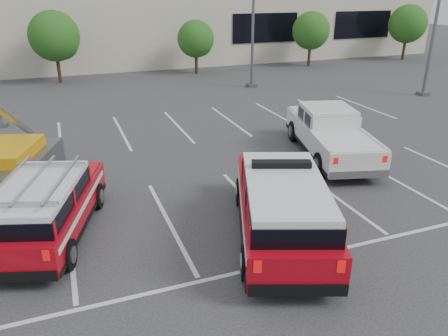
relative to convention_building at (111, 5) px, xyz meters
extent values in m
plane|color=#2E2E30|center=(-0.18, -31.86, -4.72)|extent=(120.00, 120.00, 0.00)
cube|color=silver|center=(-0.18, -27.36, -4.71)|extent=(23.00, 15.00, 0.01)
cube|color=beige|center=(-0.18, 0.14, -0.72)|extent=(60.00, 15.00, 8.00)
cylinder|color=#3F2B19|center=(-5.18, -9.86, -3.80)|extent=(0.24, 0.24, 1.84)
sphere|color=#1D5015|center=(-5.18, -9.86, -1.56)|extent=(3.37, 3.37, 3.37)
sphere|color=#1D5015|center=(-4.78, -9.66, -2.07)|extent=(2.24, 2.24, 2.24)
cylinder|color=#3F2B19|center=(4.82, -9.86, -3.96)|extent=(0.24, 0.24, 1.51)
sphere|color=#1D5015|center=(4.82, -9.86, -2.11)|extent=(2.77, 2.77, 2.77)
sphere|color=#1D5015|center=(5.22, -9.66, -2.53)|extent=(1.85, 1.85, 1.85)
cylinder|color=#3F2B19|center=(14.82, -9.86, -3.88)|extent=(0.24, 0.24, 1.67)
sphere|color=#1D5015|center=(14.82, -9.86, -1.84)|extent=(3.07, 3.07, 3.07)
sphere|color=#1D5015|center=(15.22, -9.66, -2.30)|extent=(2.05, 2.05, 2.05)
cylinder|color=#3F2B19|center=(24.82, -9.86, -3.80)|extent=(0.24, 0.24, 1.84)
sphere|color=#1D5015|center=(24.82, -9.86, -1.56)|extent=(3.37, 3.37, 3.37)
sphere|color=#1D5015|center=(25.22, -9.66, -2.07)|extent=(2.24, 2.24, 2.24)
cube|color=#59595E|center=(-8.18, -19.86, -4.62)|extent=(0.60, 0.60, 0.20)
cube|color=#59595E|center=(6.82, -15.86, -4.62)|extent=(0.60, 0.60, 0.20)
cylinder|color=#59595E|center=(6.82, -15.86, 0.28)|extent=(0.18, 0.18, 10.00)
cube|color=#59595E|center=(15.82, -21.86, -4.62)|extent=(0.60, 0.60, 0.20)
cylinder|color=#59595E|center=(15.82, -21.86, 0.28)|extent=(0.18, 0.18, 10.00)
cube|color=#A30713|center=(-0.26, -33.58, -3.92)|extent=(3.99, 6.14, 0.88)
cube|color=black|center=(-0.44, -34.07, -3.25)|extent=(3.24, 4.51, 0.46)
cube|color=silver|center=(-0.44, -34.07, -2.93)|extent=(3.18, 4.42, 0.17)
cube|color=black|center=(-0.12, -33.23, -2.77)|extent=(1.56, 0.82, 0.16)
cube|color=silver|center=(4.40, -28.84, -3.93)|extent=(3.59, 6.38, 0.88)
cube|color=black|center=(4.54, -28.31, -3.26)|extent=(2.41, 2.56, 0.46)
cube|color=silver|center=(4.54, -28.31, -2.95)|extent=(2.36, 2.51, 0.17)
cube|color=#A30713|center=(-6.00, -31.36, -3.99)|extent=(3.34, 5.24, 0.81)
cube|color=black|center=(-6.15, -31.81, -3.38)|extent=(2.72, 3.74, 0.42)
cube|color=silver|center=(-6.15, -31.81, -3.09)|extent=(2.66, 3.66, 0.15)
cube|color=#A5A5A8|center=(-6.15, -31.81, -2.82)|extent=(2.67, 3.44, 0.06)
cube|color=#59595E|center=(-7.19, -27.84, -4.13)|extent=(3.51, 4.43, 1.18)
cube|color=#CD910C|center=(-7.19, -27.84, -3.38)|extent=(2.40, 2.80, 0.43)
cylinder|color=#A5A5A8|center=(-6.98, -27.23, -2.36)|extent=(1.28, 3.05, 2.31)
camera|label=1|loc=(-5.27, -42.59, 1.51)|focal=35.00mm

